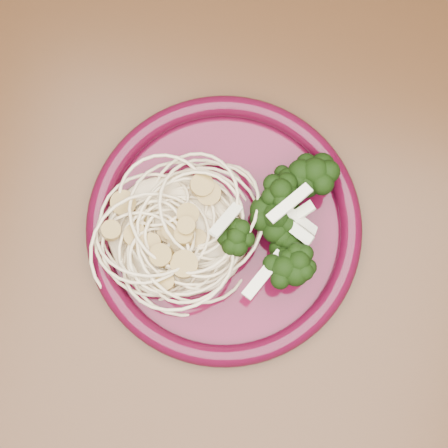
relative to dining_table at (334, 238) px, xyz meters
The scene contains 6 objects.
dining_table is the anchor object (origin of this frame).
dinner_plate 0.16m from the dining_table, 160.35° to the right, with size 0.32×0.32×0.02m.
spaghetti_pile 0.20m from the dining_table, 159.04° to the right, with size 0.12×0.11×0.03m, color beige.
scallop_cluster 0.22m from the dining_table, 159.04° to the right, with size 0.11×0.11×0.04m, color #A48745, non-canonical shape.
broccoli_pile 0.14m from the dining_table, 164.19° to the right, with size 0.08×0.13×0.05m, color black.
onion_garnish 0.17m from the dining_table, 164.19° to the right, with size 0.06×0.08×0.05m, color white, non-canonical shape.
Camera 1 is at (-0.08, -0.14, 1.29)m, focal length 50.00 mm.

